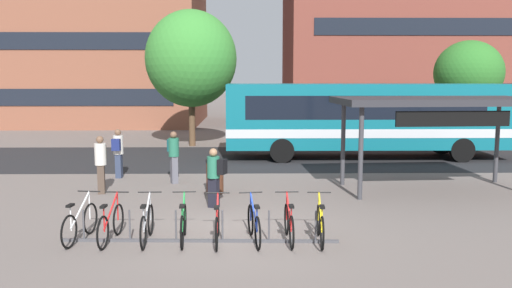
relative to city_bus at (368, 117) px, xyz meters
name	(u,v)px	position (x,y,z in m)	size (l,w,h in m)	color
ground	(232,234)	(-5.54, -11.00, -1.78)	(200.00, 200.00, 0.00)	#6B605B
bus_lane_asphalt	(239,158)	(-5.54, 0.00, -1.77)	(80.00, 7.20, 0.01)	#232326
city_bus	(368,117)	(0.00, 0.00, 0.00)	(12.04, 2.64, 3.20)	#0F6070
bike_rack	(199,238)	(-6.22, -11.57, -1.68)	(5.96, 0.27, 0.70)	#47474C
parked_bicycle_white_0	(80,223)	(-8.79, -11.44, -1.39)	(0.52, 1.71, 0.99)	black
parked_bicycle_red_1	(111,224)	(-8.11, -11.52, -1.39)	(0.52, 1.72, 0.99)	black
parked_bicycle_silver_2	(147,224)	(-7.34, -11.55, -1.39)	(0.52, 1.72, 0.99)	black
parked_bicycle_green_3	(183,224)	(-6.56, -11.53, -1.39)	(0.52, 1.72, 0.99)	black
parked_bicycle_red_4	(217,225)	(-5.83, -11.64, -1.39)	(0.52, 1.72, 0.99)	black
parked_bicycle_blue_5	(254,225)	(-5.05, -11.61, -1.39)	(0.52, 1.71, 0.99)	black
parked_bicycle_red_6	(289,224)	(-4.30, -11.57, -1.39)	(0.52, 1.72, 0.99)	black
parked_bicycle_yellow_7	(320,225)	(-3.63, -11.63, -1.39)	(0.52, 1.72, 0.99)	black
transit_shelter	(436,104)	(0.58, -6.53, 0.91)	(6.17, 3.26, 2.88)	#38383D
commuter_olive_pack_0	(101,160)	(-9.61, -6.79, -0.76)	(0.39, 0.56, 1.76)	#47382D
commuter_teal_pack_1	(174,153)	(-7.63, -5.28, -0.77)	(0.49, 0.60, 1.73)	#565660
commuter_navy_pack_2	(118,150)	(-9.68, -4.37, -0.79)	(0.35, 0.53, 1.71)	#2D3851
commuter_black_pack_3	(215,174)	(-6.07, -8.58, -0.85)	(0.60, 0.49, 1.61)	black
trash_bin	(215,176)	(-6.18, -6.81, -1.26)	(0.55, 0.55, 1.03)	#4C2819
street_tree_0	(191,59)	(-8.00, 4.12, 2.61)	(4.54, 4.54, 6.81)	brown
street_tree_1	(469,73)	(6.19, 4.64, 1.91)	(3.46, 3.46, 5.35)	brown
building_left_wing	(58,2)	(-19.33, 17.94, 7.23)	(21.17, 12.07, 18.01)	brown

